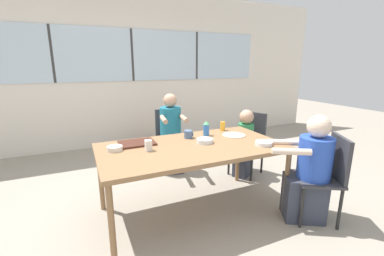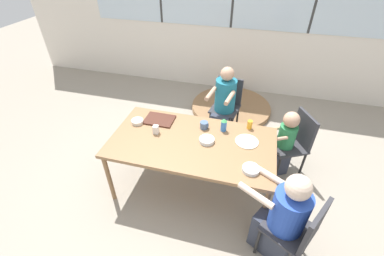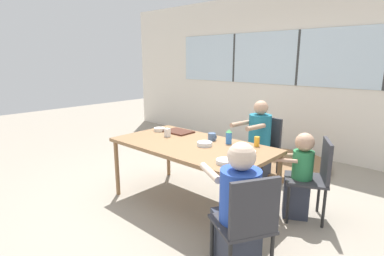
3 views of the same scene
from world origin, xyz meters
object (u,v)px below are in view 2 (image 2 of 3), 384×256
at_px(sippy_cup, 224,125).
at_px(person_man_blue_shirt, 281,220).
at_px(chair_for_woman_green_shirt, 227,101).
at_px(person_woman_green_shirt, 224,107).
at_px(coffee_mug, 204,125).
at_px(milk_carton_small, 156,130).
at_px(chair_for_man_blue_shirt, 300,230).
at_px(bowl_fruit, 251,169).
at_px(person_toddler, 283,145).
at_px(bowl_white_shallow, 137,121).
at_px(chair_for_toddler, 295,139).
at_px(juice_glass, 250,125).
at_px(bowl_cereal, 207,140).
at_px(folded_table_stack, 231,107).

bearing_deg(sippy_cup, person_man_blue_shirt, -50.73).
relative_size(chair_for_woman_green_shirt, person_woman_green_shirt, 0.77).
height_order(chair_for_woman_green_shirt, coffee_mug, chair_for_woman_green_shirt).
bearing_deg(person_man_blue_shirt, milk_carton_small, 97.03).
height_order(chair_for_man_blue_shirt, bowl_fruit, chair_for_man_blue_shirt).
height_order(chair_for_woman_green_shirt, chair_for_man_blue_shirt, same).
height_order(person_toddler, bowl_white_shallow, person_toddler).
relative_size(chair_for_toddler, person_toddler, 0.93).
bearing_deg(coffee_mug, bowl_white_shallow, -172.18).
bearing_deg(person_toddler, milk_carton_small, 81.54).
height_order(chair_for_man_blue_shirt, chair_for_toddler, same).
height_order(person_man_blue_shirt, juice_glass, person_man_blue_shirt).
bearing_deg(chair_for_woman_green_shirt, sippy_cup, 104.31).
distance_m(bowl_cereal, folded_table_stack, 1.98).
bearing_deg(person_man_blue_shirt, person_toddler, 28.28).
distance_m(person_woman_green_shirt, bowl_cereal, 1.13).
bearing_deg(person_woman_green_shirt, bowl_white_shallow, 56.48).
bearing_deg(juice_glass, coffee_mug, -165.40).
relative_size(chair_for_woman_green_shirt, person_toddler, 0.93).
relative_size(juice_glass, milk_carton_small, 1.04).
xyz_separation_m(chair_for_man_blue_shirt, sippy_cup, (-0.84, 0.93, 0.30)).
relative_size(chair_for_woman_green_shirt, chair_for_toddler, 1.00).
bearing_deg(person_woman_green_shirt, person_toddler, 153.88).
bearing_deg(coffee_mug, person_toddler, 16.22).
bearing_deg(person_woman_green_shirt, folded_table_stack, -84.07).
bearing_deg(folded_table_stack, sippy_cup, -87.22).
height_order(person_man_blue_shirt, milk_carton_small, person_man_blue_shirt).
bearing_deg(bowl_cereal, juice_glass, 40.56).
bearing_deg(bowl_cereal, chair_for_woman_green_shirt, 87.78).
xyz_separation_m(chair_for_man_blue_shirt, milk_carton_small, (-1.57, 0.68, 0.27)).
xyz_separation_m(milk_carton_small, bowl_cereal, (0.59, 0.00, -0.03)).
height_order(chair_for_man_blue_shirt, person_woman_green_shirt, person_woman_green_shirt).
bearing_deg(bowl_white_shallow, sippy_cup, 6.91).
xyz_separation_m(person_man_blue_shirt, milk_carton_small, (-1.43, 0.60, 0.30)).
bearing_deg(bowl_fruit, chair_for_toddler, 60.56).
relative_size(chair_for_toddler, person_man_blue_shirt, 0.81).
bearing_deg(juice_glass, person_toddler, 18.07).
distance_m(person_toddler, folded_table_stack, 1.61).
xyz_separation_m(person_man_blue_shirt, bowl_cereal, (-0.84, 0.60, 0.27)).
distance_m(chair_for_woman_green_shirt, person_toddler, 1.12).
height_order(chair_for_man_blue_shirt, folded_table_stack, chair_for_man_blue_shirt).
distance_m(person_toddler, coffee_mug, 1.04).
relative_size(person_woman_green_shirt, person_man_blue_shirt, 1.05).
bearing_deg(bowl_fruit, juice_glass, 96.12).
bearing_deg(folded_table_stack, chair_for_toddler, -53.49).
height_order(chair_for_woman_green_shirt, juice_glass, chair_for_woman_green_shirt).
bearing_deg(chair_for_man_blue_shirt, person_man_blue_shirt, 90.00).
bearing_deg(chair_for_woman_green_shirt, folded_table_stack, -82.40).
xyz_separation_m(chair_for_toddler, person_toddler, (-0.14, -0.07, -0.07)).
relative_size(person_toddler, milk_carton_small, 9.11).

